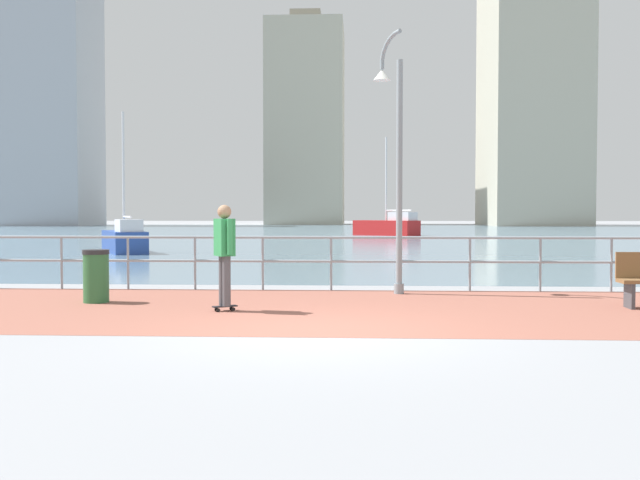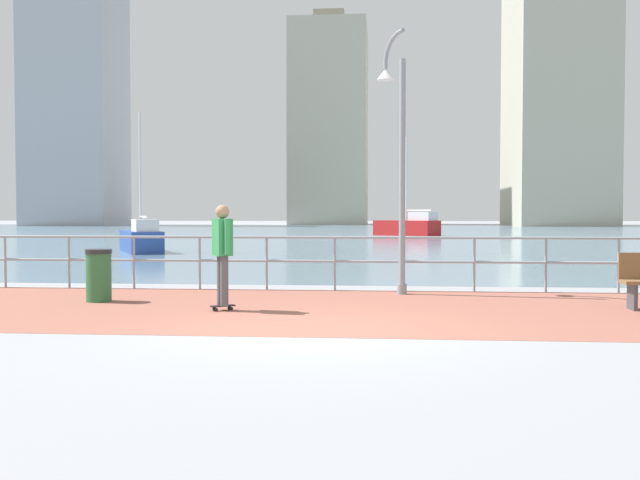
{
  "view_description": "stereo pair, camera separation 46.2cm",
  "coord_description": "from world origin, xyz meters",
  "px_view_note": "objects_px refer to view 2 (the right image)",
  "views": [
    {
      "loc": [
        0.55,
        -9.62,
        1.56
      ],
      "look_at": [
        -0.12,
        3.11,
        1.1
      ],
      "focal_mm": 40.99,
      "sensor_mm": 36.0,
      "label": 1
    },
    {
      "loc": [
        1.01,
        -9.59,
        1.56
      ],
      "look_at": [
        -0.12,
        3.11,
        1.1
      ],
      "focal_mm": 40.99,
      "sensor_mm": 36.0,
      "label": 2
    }
  ],
  "objects_px": {
    "trash_bin": "(99,275)",
    "sailboat_gray": "(141,239)",
    "skateboarder": "(222,247)",
    "lamppost": "(397,148)",
    "sailboat_ivory": "(408,226)"
  },
  "relations": [
    {
      "from": "trash_bin",
      "to": "sailboat_ivory",
      "type": "relative_size",
      "value": 0.13
    },
    {
      "from": "sailboat_gray",
      "to": "skateboarder",
      "type": "bearing_deg",
      "value": -67.3
    },
    {
      "from": "sailboat_gray",
      "to": "sailboat_ivory",
      "type": "relative_size",
      "value": 0.8
    },
    {
      "from": "lamppost",
      "to": "sailboat_gray",
      "type": "bearing_deg",
      "value": 124.79
    },
    {
      "from": "trash_bin",
      "to": "sailboat_gray",
      "type": "distance_m",
      "value": 16.98
    },
    {
      "from": "lamppost",
      "to": "sailboat_gray",
      "type": "relative_size",
      "value": 0.91
    },
    {
      "from": "skateboarder",
      "to": "sailboat_gray",
      "type": "relative_size",
      "value": 0.3
    },
    {
      "from": "trash_bin",
      "to": "skateboarder",
      "type": "bearing_deg",
      "value": -22.5
    },
    {
      "from": "lamppost",
      "to": "trash_bin",
      "type": "xyz_separation_m",
      "value": [
        -5.29,
        -1.8,
        -2.36
      ]
    },
    {
      "from": "skateboarder",
      "to": "lamppost",
      "type": "bearing_deg",
      "value": 45.02
    },
    {
      "from": "sailboat_gray",
      "to": "trash_bin",
      "type": "bearing_deg",
      "value": -73.66
    },
    {
      "from": "sailboat_ivory",
      "to": "lamppost",
      "type": "bearing_deg",
      "value": -92.18
    },
    {
      "from": "trash_bin",
      "to": "sailboat_gray",
      "type": "relative_size",
      "value": 0.16
    },
    {
      "from": "skateboarder",
      "to": "trash_bin",
      "type": "distance_m",
      "value": 2.72
    },
    {
      "from": "lamppost",
      "to": "sailboat_ivory",
      "type": "distance_m",
      "value": 38.48
    }
  ]
}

